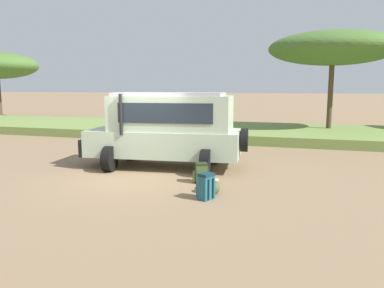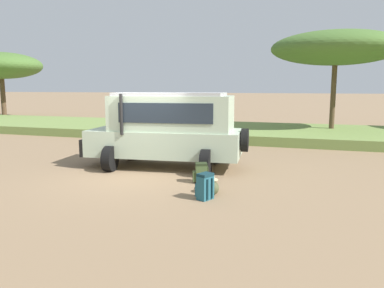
# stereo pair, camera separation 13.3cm
# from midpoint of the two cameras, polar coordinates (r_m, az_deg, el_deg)

# --- Properties ---
(ground_plane) EXTENTS (320.00, 320.00, 0.00)m
(ground_plane) POSITION_cam_midpoint_polar(r_m,az_deg,el_deg) (11.22, -8.04, -4.89)
(ground_plane) COLOR #8C7051
(grass_bank) EXTENTS (120.00, 7.00, 0.44)m
(grass_bank) POSITION_cam_midpoint_polar(r_m,az_deg,el_deg) (20.78, 4.54, 2.02)
(grass_bank) COLOR olive
(grass_bank) RESTS_ON ground_plane
(safari_vehicle) EXTENTS (5.45, 3.09, 2.44)m
(safari_vehicle) POSITION_cam_midpoint_polar(r_m,az_deg,el_deg) (12.19, -3.33, 2.44)
(safari_vehicle) COLOR #B2C6A8
(safari_vehicle) RESTS_ON ground_plane
(backpack_beside_front_wheel) EXTENTS (0.46, 0.40, 0.56)m
(backpack_beside_front_wheel) POSITION_cam_midpoint_polar(r_m,az_deg,el_deg) (10.32, 1.72, -4.46)
(backpack_beside_front_wheel) COLOR #42562D
(backpack_beside_front_wheel) RESTS_ON ground_plane
(backpack_cluster_center) EXTENTS (0.43, 0.44, 0.63)m
(backpack_cluster_center) POSITION_cam_midpoint_polar(r_m,az_deg,el_deg) (8.82, 2.41, -6.51)
(backpack_cluster_center) COLOR #235B6B
(backpack_cluster_center) RESTS_ON ground_plane
(duffel_bag_low_black_case) EXTENTS (0.54, 0.79, 0.44)m
(duffel_bag_low_black_case) POSITION_cam_midpoint_polar(r_m,az_deg,el_deg) (9.44, 3.27, -6.31)
(duffel_bag_low_black_case) COLOR #4C5133
(duffel_bag_low_black_case) RESTS_ON ground_plane
(acacia_tree_far_left) EXTENTS (6.60, 6.64, 5.49)m
(acacia_tree_far_left) POSITION_cam_midpoint_polar(r_m,az_deg,el_deg) (35.60, -27.02, 10.57)
(acacia_tree_far_left) COLOR brown
(acacia_tree_far_left) RESTS_ON ground_plane
(acacia_tree_left_mid) EXTENTS (6.61, 5.64, 5.48)m
(acacia_tree_left_mid) POSITION_cam_midpoint_polar(r_m,az_deg,el_deg) (21.28, 21.24, 13.44)
(acacia_tree_left_mid) COLOR brown
(acacia_tree_left_mid) RESTS_ON ground_plane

